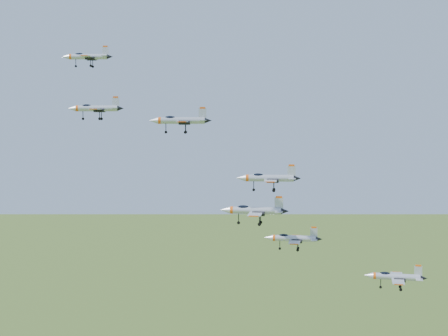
# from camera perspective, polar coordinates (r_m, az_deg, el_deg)

# --- Properties ---
(jet_lead) EXTENTS (11.06, 9.18, 2.96)m
(jet_lead) POSITION_cam_1_polar(r_m,az_deg,el_deg) (139.33, -12.44, 9.92)
(jet_lead) COLOR #B2B7C0
(jet_left_high) EXTENTS (10.68, 8.89, 2.85)m
(jet_left_high) POSITION_cam_1_polar(r_m,az_deg,el_deg) (120.59, -11.71, 5.37)
(jet_left_high) COLOR #B2B7C0
(jet_right_high) EXTENTS (10.55, 8.81, 2.82)m
(jet_right_high) POSITION_cam_1_polar(r_m,az_deg,el_deg) (104.42, -4.09, 4.37)
(jet_right_high) COLOR #B2B7C0
(jet_left_low) EXTENTS (12.85, 10.55, 3.44)m
(jet_left_low) POSITION_cam_1_polar(r_m,az_deg,el_deg) (123.92, 4.02, -0.91)
(jet_left_low) COLOR #B2B7C0
(jet_right_low) EXTENTS (12.13, 10.01, 3.25)m
(jet_right_low) POSITION_cam_1_polar(r_m,az_deg,el_deg) (108.91, 2.71, -3.88)
(jet_right_low) COLOR #B2B7C0
(jet_trail) EXTENTS (10.68, 8.81, 2.86)m
(jet_trail) POSITION_cam_1_polar(r_m,az_deg,el_deg) (115.76, 6.27, -6.40)
(jet_trail) COLOR #B2B7C0
(jet_extra) EXTENTS (11.86, 9.87, 3.17)m
(jet_extra) POSITION_cam_1_polar(r_m,az_deg,el_deg) (125.20, 15.33, -9.55)
(jet_extra) COLOR #B2B7C0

